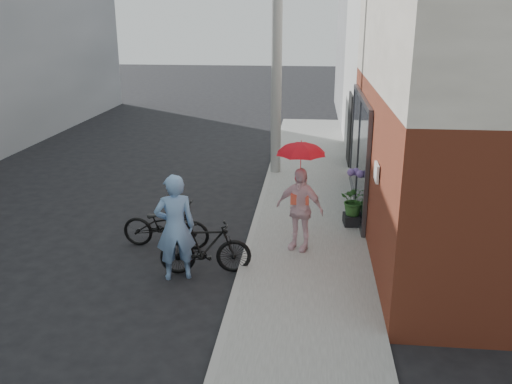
% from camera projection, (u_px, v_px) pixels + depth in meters
% --- Properties ---
extents(ground, '(80.00, 80.00, 0.00)m').
position_uv_depth(ground, '(190.00, 268.00, 9.64)').
color(ground, black).
rests_on(ground, ground).
extents(sidewalk, '(2.20, 24.00, 0.12)m').
position_uv_depth(sidewalk, '(310.00, 228.00, 11.30)').
color(sidewalk, gray).
rests_on(sidewalk, ground).
extents(curb, '(0.12, 24.00, 0.12)m').
position_uv_depth(curb, '(255.00, 226.00, 11.42)').
color(curb, '#9E9E99').
rests_on(curb, ground).
extents(plaster_building, '(8.00, 6.00, 7.00)m').
position_uv_depth(plaster_building, '(485.00, 42.00, 16.34)').
color(plaster_building, silver).
rests_on(plaster_building, ground).
extents(east_building_far, '(8.00, 8.00, 7.00)m').
position_uv_depth(east_building_far, '(436.00, 34.00, 22.96)').
color(east_building_far, gray).
rests_on(east_building_far, ground).
extents(utility_pole, '(0.28, 0.28, 7.00)m').
position_uv_depth(utility_pole, '(277.00, 47.00, 14.11)').
color(utility_pole, '#9E9E99').
rests_on(utility_pole, ground).
extents(officer, '(0.78, 0.64, 1.85)m').
position_uv_depth(officer, '(175.00, 227.00, 9.02)').
color(officer, '#739CCD').
rests_on(officer, ground).
extents(bike_left, '(1.74, 0.68, 0.90)m').
position_uv_depth(bike_left, '(166.00, 225.00, 10.40)').
color(bike_left, black).
rests_on(bike_left, ground).
extents(bike_right, '(1.63, 0.69, 0.95)m').
position_uv_depth(bike_right, '(206.00, 248.00, 9.33)').
color(bike_right, black).
rests_on(bike_right, ground).
extents(kimono_woman, '(0.99, 0.69, 1.56)m').
position_uv_depth(kimono_woman, '(299.00, 209.00, 9.95)').
color(kimono_woman, white).
rests_on(kimono_woman, sidewalk).
extents(parasol, '(0.86, 0.86, 0.76)m').
position_uv_depth(parasol, '(301.00, 147.00, 9.58)').
color(parasol, red).
rests_on(parasol, kimono_woman).
extents(planter, '(0.44, 0.44, 0.21)m').
position_uv_depth(planter, '(353.00, 220.00, 11.30)').
color(planter, black).
rests_on(planter, sidewalk).
extents(potted_plant, '(0.58, 0.50, 0.65)m').
position_uv_depth(potted_plant, '(355.00, 200.00, 11.17)').
color(potted_plant, '#326729').
rests_on(potted_plant, planter).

